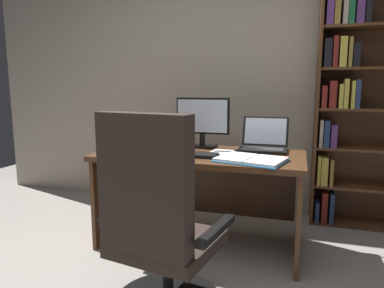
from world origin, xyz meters
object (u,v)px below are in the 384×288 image
(monitor, at_px, (202,123))
(computer_mouse, at_px, (149,151))
(notepad, at_px, (221,152))
(coffee_mug, at_px, (130,143))
(pen, at_px, (224,151))
(office_chair, at_px, (158,236))
(laptop, at_px, (264,143))
(bookshelf, at_px, (358,103))
(keyboard, at_px, (188,154))
(reading_stand_with_book, at_px, (152,137))
(open_binder, at_px, (251,159))
(desk, at_px, (203,176))

(monitor, xyz_separation_m, computer_mouse, (-0.30, -0.39, -0.18))
(monitor, height_order, notepad, monitor)
(computer_mouse, height_order, coffee_mug, coffee_mug)
(notepad, distance_m, pen, 0.02)
(office_chair, xyz_separation_m, laptop, (0.40, 1.18, 0.31))
(bookshelf, distance_m, monitor, 1.34)
(keyboard, xyz_separation_m, computer_mouse, (-0.30, 0.00, 0.01))
(keyboard, relative_size, coffee_mug, 4.44)
(reading_stand_with_book, distance_m, notepad, 0.72)
(reading_stand_with_book, bearing_deg, laptop, -2.93)
(bookshelf, height_order, coffee_mug, bookshelf)
(office_chair, height_order, open_binder, office_chair)
(office_chair, distance_m, open_binder, 0.86)
(keyboard, bearing_deg, reading_stand_with_book, 136.35)
(monitor, bearing_deg, laptop, 1.18)
(laptop, bearing_deg, monitor, -178.82)
(bookshelf, distance_m, keyboard, 1.57)
(notepad, distance_m, coffee_mug, 0.74)
(keyboard, bearing_deg, computer_mouse, 180.00)
(laptop, bearing_deg, notepad, -144.28)
(open_binder, bearing_deg, laptop, 99.27)
(laptop, height_order, open_binder, laptop)
(coffee_mug, bearing_deg, desk, 4.35)
(open_binder, bearing_deg, notepad, 150.93)
(keyboard, height_order, reading_stand_with_book, reading_stand_with_book)
(bookshelf, relative_size, computer_mouse, 19.56)
(bookshelf, relative_size, pen, 14.53)
(monitor, relative_size, coffee_mug, 4.64)
(desk, relative_size, computer_mouse, 14.50)
(reading_stand_with_book, bearing_deg, bookshelf, 16.01)
(keyboard, xyz_separation_m, pen, (0.22, 0.19, 0.00))
(monitor, bearing_deg, computer_mouse, -127.81)
(computer_mouse, bearing_deg, pen, 19.86)
(laptop, distance_m, reading_stand_with_book, 0.96)
(laptop, relative_size, computer_mouse, 3.46)
(monitor, relative_size, pen, 3.13)
(computer_mouse, relative_size, notepad, 0.50)
(reading_stand_with_book, relative_size, pen, 2.35)
(open_binder, relative_size, coffee_mug, 5.27)
(computer_mouse, height_order, open_binder, computer_mouse)
(desk, distance_m, keyboard, 0.30)
(monitor, height_order, computer_mouse, monitor)
(keyboard, bearing_deg, bookshelf, 37.39)
(bookshelf, height_order, monitor, bookshelf)
(monitor, distance_m, notepad, 0.34)
(bookshelf, xyz_separation_m, notepad, (-1.02, -0.74, -0.35))
(keyboard, bearing_deg, laptop, 39.00)
(reading_stand_with_book, bearing_deg, office_chair, -65.50)
(bookshelf, bearing_deg, keyboard, -142.61)
(desk, relative_size, office_chair, 1.39)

